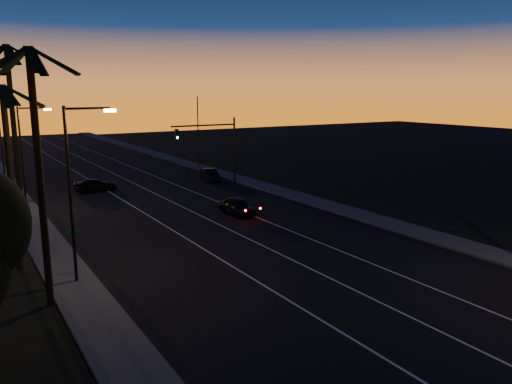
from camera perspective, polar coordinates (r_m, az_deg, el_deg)
road at (r=39.91m, az=-7.33°, el=-2.64°), size 20.00×170.00×0.01m
sidewalk_left at (r=36.91m, az=-23.41°, el=-4.57°), size 2.40×170.00×0.16m
sidewalk_right at (r=45.52m, az=5.60°, el=-0.75°), size 2.40×170.00×0.16m
lane_stripe_left at (r=38.82m, az=-11.37°, el=-3.16°), size 0.12×160.00×0.01m
lane_stripe_mid at (r=40.11m, az=-6.68°, el=-2.54°), size 0.12×160.00×0.01m
lane_stripe_right at (r=41.66m, az=-2.32°, el=-1.94°), size 0.12×160.00×0.01m
palm_near at (r=23.70m, az=-23.69°, el=4.18°), size 4.25×4.16×11.53m
palm_mid at (r=29.65m, az=-26.41°, el=3.64°), size 4.25×4.16×10.03m
palm_far at (r=35.58m, az=-25.97°, el=7.00°), size 4.25×4.16×12.53m
streetlight_left_near at (r=26.21m, az=-19.93°, el=1.21°), size 2.55×0.26×9.00m
streetlight_left_far at (r=43.88m, az=-24.84°, el=4.38°), size 2.55×0.26×8.50m
street_sign at (r=27.99m, az=-20.05°, el=-5.91°), size 0.70×0.06×2.60m
signal_mast at (r=51.05m, az=-4.82°, el=5.94°), size 7.10×0.41×7.00m
signal_post at (r=46.26m, az=-23.48°, el=2.09°), size 0.28×0.37×4.20m
far_pole_left at (r=60.75m, az=-27.13°, el=5.34°), size 0.14×0.14×9.00m
far_pole_right at (r=63.52m, az=-6.64°, el=6.74°), size 0.14×0.14×9.00m
lead_car at (r=39.67m, az=-2.17°, el=-1.64°), size 1.67×4.42×1.34m
right_car at (r=54.77m, az=-5.30°, el=1.96°), size 2.12×4.15×1.30m
cross_car at (r=51.23m, az=-17.87°, el=0.74°), size 4.47×2.47×1.23m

